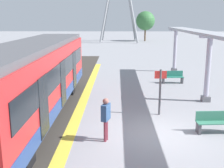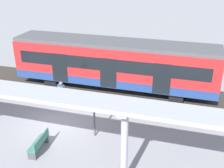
% 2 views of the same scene
% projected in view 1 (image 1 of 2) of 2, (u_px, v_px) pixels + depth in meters
% --- Properties ---
extents(ground_plane, '(176.00, 176.00, 0.00)m').
position_uv_depth(ground_plane, '(157.00, 134.00, 11.38)').
color(ground_plane, gray).
extents(tactile_edge_strip, '(0.50, 35.15, 0.01)m').
position_uv_depth(tactile_edge_strip, '(70.00, 133.00, 11.44)').
color(tactile_edge_strip, gold).
rests_on(tactile_edge_strip, ground).
extents(trackbed, '(3.20, 47.15, 0.01)m').
position_uv_depth(trackbed, '(25.00, 133.00, 11.48)').
color(trackbed, '#38332D').
rests_on(trackbed, ground).
extents(train_near_carriage, '(2.65, 13.85, 3.48)m').
position_uv_depth(train_near_carriage, '(34.00, 79.00, 12.74)').
color(train_near_carriage, red).
rests_on(train_near_carriage, ground).
extents(canopy_pillar_third, '(1.10, 0.44, 3.61)m').
position_uv_depth(canopy_pillar_third, '(208.00, 69.00, 15.38)').
color(canopy_pillar_third, slate).
rests_on(canopy_pillar_third, ground).
extents(canopy_pillar_fourth, '(1.10, 0.44, 3.61)m').
position_uv_depth(canopy_pillar_fourth, '(175.00, 50.00, 24.14)').
color(canopy_pillar_fourth, slate).
rests_on(canopy_pillar_fourth, ground).
extents(bench_near_end, '(1.52, 0.52, 0.86)m').
position_uv_depth(bench_near_end, '(173.00, 77.00, 20.17)').
color(bench_near_end, '#287864').
rests_on(bench_near_end, ground).
extents(bench_mid_platform, '(1.52, 0.53, 0.86)m').
position_uv_depth(bench_mid_platform, '(215.00, 122.00, 11.44)').
color(bench_mid_platform, '#397C63').
rests_on(bench_mid_platform, ground).
extents(platform_info_sign, '(0.56, 0.10, 2.20)m').
position_uv_depth(platform_info_sign, '(160.00, 88.00, 13.35)').
color(platform_info_sign, '#4C4C51').
rests_on(platform_info_sign, ground).
extents(passenger_waiting_near_edge, '(0.35, 0.52, 1.66)m').
position_uv_depth(passenger_waiting_near_edge, '(106.00, 115.00, 10.52)').
color(passenger_waiting_near_edge, maroon).
rests_on(passenger_waiting_near_edge, ground).
extents(tree_left_background, '(3.72, 3.72, 5.82)m').
position_uv_depth(tree_left_background, '(145.00, 21.00, 55.86)').
color(tree_left_background, brown).
rests_on(tree_left_background, ground).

